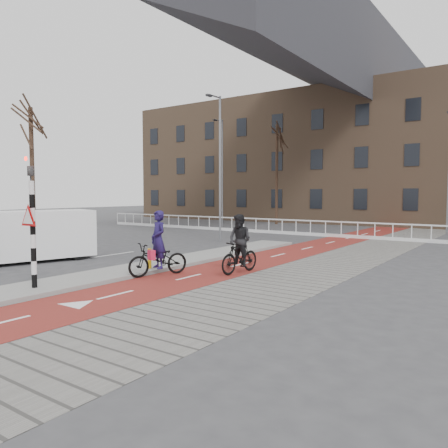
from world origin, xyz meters
The scene contains 15 objects.
ground centered at (0.00, 0.00, 0.00)m, with size 120.00×120.00×0.00m, color #38383A.
bike_lane centered at (1.50, 10.00, 0.01)m, with size 2.50×60.00×0.01m, color maroon.
sidewalk centered at (4.30, 10.00, 0.01)m, with size 3.00×60.00×0.01m, color slate.
curb_island centered at (-0.70, 4.00, 0.06)m, with size 1.80×16.00×0.12m, color gray.
traffic_signal centered at (-0.60, -2.02, 1.99)m, with size 0.80×0.80×3.68m.
bollard centered at (-0.22, 1.98, 0.46)m, with size 0.12×0.12×0.68m, color #F3B00D.
cyclist_near centered at (0.55, 1.61, 0.72)m, with size 1.40×2.16×2.11m.
cyclist_far centered at (2.45, 3.51, 0.82)m, with size 0.90×1.88×1.97m.
van centered at (-5.67, 0.96, 1.04)m, with size 3.04×4.94×1.98m.
railing centered at (-5.00, 17.00, 0.31)m, with size 28.00×0.10×0.99m.
townhouse_row centered at (-3.00, 32.00, 7.81)m, with size 46.00×10.00×15.90m.
tree_left centered at (-12.31, 5.14, 3.69)m, with size 0.24×0.24×7.38m, color #301E15.
tree_mid centered at (-7.76, 25.06, 4.29)m, with size 0.24×0.24×8.59m, color #301E15.
streetlight_near centered at (-3.63, 10.88, 3.96)m, with size 0.12×0.12×7.92m, color slate.
streetlight_left centered at (-9.97, 20.02, 4.25)m, with size 0.12×0.12×8.49m, color slate.
Camera 1 is at (10.32, -8.59, 2.66)m, focal length 35.00 mm.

